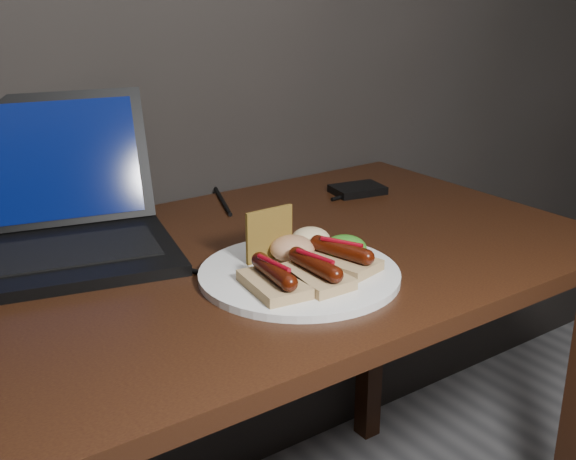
% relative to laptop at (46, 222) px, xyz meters
% --- Properties ---
extents(desk, '(1.40, 0.70, 0.75)m').
position_rel_laptop_xyz_m(desk, '(0.17, -0.22, -0.14)').
color(desk, '#341D0D').
rests_on(desk, ground).
extents(laptop, '(0.47, 0.43, 0.25)m').
position_rel_laptop_xyz_m(laptop, '(0.00, 0.00, 0.00)').
color(laptop, black).
rests_on(laptop, desk).
extents(hard_drive, '(0.12, 0.09, 0.02)m').
position_rel_laptop_xyz_m(hard_drive, '(0.65, -0.04, -0.04)').
color(hard_drive, black).
rests_on(hard_drive, desk).
extents(desk_cables, '(1.04, 0.47, 0.01)m').
position_rel_laptop_xyz_m(desk_cables, '(0.19, -0.08, -0.05)').
color(desk_cables, black).
rests_on(desk_cables, desk).
extents(plate, '(0.36, 0.36, 0.01)m').
position_rel_laptop_xyz_m(plate, '(0.28, -0.34, -0.05)').
color(plate, white).
rests_on(plate, desk).
extents(bread_sausage_left, '(0.09, 0.12, 0.04)m').
position_rel_laptop_xyz_m(bread_sausage_left, '(0.21, -0.37, -0.02)').
color(bread_sausage_left, tan).
rests_on(bread_sausage_left, plate).
extents(bread_sausage_center, '(0.07, 0.12, 0.04)m').
position_rel_laptop_xyz_m(bread_sausage_center, '(0.27, -0.38, -0.02)').
color(bread_sausage_center, tan).
rests_on(bread_sausage_center, plate).
extents(bread_sausage_right, '(0.09, 0.13, 0.04)m').
position_rel_laptop_xyz_m(bread_sausage_right, '(0.34, -0.36, -0.02)').
color(bread_sausage_right, tan).
rests_on(bread_sausage_right, plate).
extents(crispbread, '(0.09, 0.01, 0.08)m').
position_rel_laptop_xyz_m(crispbread, '(0.27, -0.27, 0.00)').
color(crispbread, olive).
rests_on(crispbread, plate).
extents(salad_greens, '(0.07, 0.07, 0.04)m').
position_rel_laptop_xyz_m(salad_greens, '(0.37, -0.34, -0.02)').
color(salad_greens, '#1E5D12').
rests_on(salad_greens, plate).
extents(salsa_mound, '(0.07, 0.07, 0.04)m').
position_rel_laptop_xyz_m(salsa_mound, '(0.30, -0.29, -0.02)').
color(salsa_mound, maroon).
rests_on(salsa_mound, plate).
extents(coleslaw_mound, '(0.06, 0.06, 0.04)m').
position_rel_laptop_xyz_m(coleslaw_mound, '(0.35, -0.27, -0.02)').
color(coleslaw_mound, white).
rests_on(coleslaw_mound, plate).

